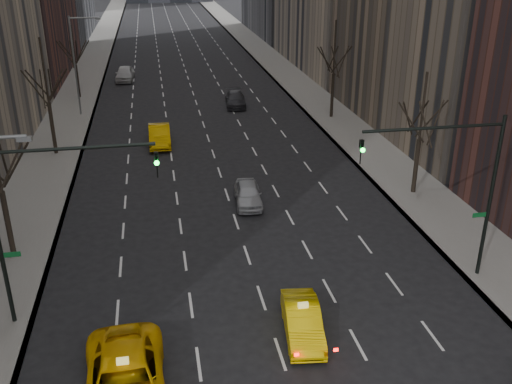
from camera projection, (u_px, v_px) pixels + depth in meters
sidewalk_left at (91, 65)px, 76.58m from camera, size 4.50×320.00×0.15m
sidewalk_right at (270, 59)px, 80.59m from camera, size 4.50×320.00×0.15m
tree_lw_b at (2, 192)px, 28.26m from camera, size 3.36×3.50×7.82m
tree_lw_c at (49, 104)px, 42.57m from camera, size 3.36×3.50×8.74m
tree_lw_d at (76, 64)px, 58.99m from camera, size 3.36×3.50×7.36m
tree_rw_b at (419, 139)px, 35.80m from camera, size 3.36×3.50×7.82m
tree_rw_c at (333, 75)px, 51.91m from camera, size 3.36×3.50×8.74m
traffic_mast_left at (37, 205)px, 22.61m from camera, size 6.69×0.39×8.00m
traffic_mast_right at (461, 174)px, 25.59m from camera, size 6.69×0.39×8.00m
streetlight_far at (78, 56)px, 52.05m from camera, size 2.83×0.22×9.00m
taxi_suv at (125, 383)px, 19.95m from camera, size 3.09×6.32×1.73m
taxi_sedan at (303, 321)px, 23.54m from camera, size 1.91×4.27×1.36m
silver_sedan_ahead at (248, 194)px, 35.54m from camera, size 1.94×4.13×1.37m
far_taxi at (160, 135)px, 46.02m from camera, size 1.70×4.85×1.60m
far_suv_grey at (235, 99)px, 57.19m from camera, size 2.31×4.89×1.38m
far_car_white at (125, 74)px, 67.78m from camera, size 2.31×5.09×1.70m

